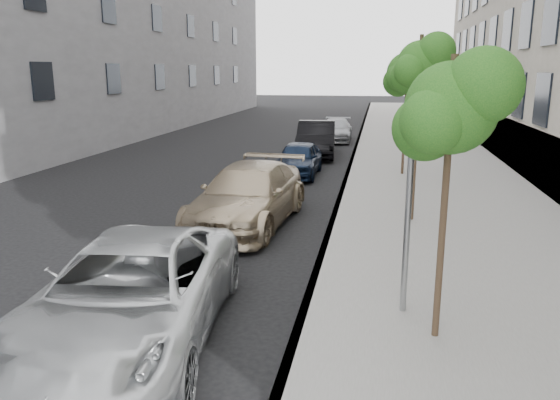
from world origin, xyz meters
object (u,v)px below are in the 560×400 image
(suv, at_px, (248,195))
(sedan_blue, at_px, (298,159))
(tree_near, at_px, (453,108))
(sedan_rear, at_px, (336,130))
(tree_far, at_px, (408,73))
(minivan, at_px, (131,294))
(signal_pole, at_px, (409,187))
(sedan_black, at_px, (316,139))
(tree_mid, at_px, (421,64))

(suv, distance_m, sedan_blue, 6.88)
(sedan_blue, bearing_deg, suv, -92.08)
(tree_near, bearing_deg, sedan_rear, 98.13)
(tree_far, distance_m, minivan, 14.75)
(signal_pole, xyz_separation_m, sedan_rear, (-2.86, 22.49, -1.57))
(sedan_rear, bearing_deg, suv, -93.99)
(tree_near, height_order, suv, tree_near)
(tree_near, distance_m, sedan_black, 18.24)
(signal_pole, xyz_separation_m, sedan_blue, (-3.45, 11.84, -1.54))
(tree_far, relative_size, signal_pole, 1.39)
(signal_pole, relative_size, sedan_black, 0.68)
(tree_far, height_order, minivan, tree_far)
(tree_near, bearing_deg, minivan, -170.65)
(sedan_blue, height_order, sedan_rear, sedan_blue)
(tree_mid, distance_m, sedan_black, 12.22)
(tree_far, xyz_separation_m, sedan_blue, (-3.91, -0.37, -3.18))
(tree_near, distance_m, minivan, 5.25)
(sedan_black, bearing_deg, minivan, -96.24)
(tree_near, relative_size, tree_far, 0.90)
(tree_near, xyz_separation_m, tree_far, (0.00, 13.00, 0.37))
(tree_mid, height_order, sedan_rear, tree_mid)
(tree_mid, relative_size, minivan, 0.86)
(sedan_black, distance_m, sedan_rear, 5.66)
(suv, bearing_deg, sedan_blue, 92.33)
(sedan_blue, relative_size, sedan_black, 0.78)
(suv, xyz_separation_m, sedan_rear, (0.90, 17.52, -0.16))
(signal_pole, distance_m, sedan_blue, 12.43)
(sedan_black, xyz_separation_m, sedan_rear, (0.48, 5.64, -0.18))
(tree_near, relative_size, signal_pole, 1.25)
(sedan_blue, height_order, sedan_black, sedan_black)
(tree_near, relative_size, sedan_blue, 1.08)
(tree_far, bearing_deg, tree_mid, -90.00)
(signal_pole, distance_m, sedan_black, 17.23)
(sedan_rear, bearing_deg, signal_pole, -83.80)
(minivan, height_order, sedan_blue, minivan)
(suv, relative_size, sedan_blue, 1.40)
(tree_near, bearing_deg, sedan_black, 102.17)
(tree_near, height_order, tree_far, tree_far)
(tree_far, relative_size, suv, 0.86)
(signal_pole, xyz_separation_m, suv, (-3.76, 4.96, -1.42))
(tree_far, distance_m, sedan_black, 6.72)
(tree_mid, bearing_deg, tree_far, 90.00)
(tree_far, bearing_deg, suv, -120.25)
(signal_pole, height_order, minivan, signal_pole)
(signal_pole, bearing_deg, sedan_blue, 88.92)
(signal_pole, bearing_deg, tree_mid, 68.03)
(tree_near, bearing_deg, tree_far, 90.00)
(tree_far, height_order, sedan_blue, tree_far)
(tree_near, xyz_separation_m, sedan_rear, (-3.33, 23.28, -2.84))
(tree_mid, distance_m, suv, 5.41)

